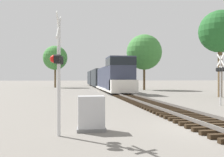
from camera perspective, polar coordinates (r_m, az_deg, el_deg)
name	(u,v)px	position (r m, az deg, el deg)	size (l,w,h in m)	color
ground_plane	(220,129)	(11.12, 22.50, -10.14)	(400.00, 400.00, 0.00)	slate
rail_track_bed	(220,126)	(11.10, 22.50, -9.45)	(2.60, 160.00, 0.31)	black
freight_train	(101,78)	(52.42, -2.31, 0.11)	(3.09, 49.61, 4.52)	#33384C
crossing_signal_near	(58,64)	(9.10, -11.71, 3.14)	(0.41, 1.01, 4.17)	silver
crossing_signal_far	(221,72)	(20.30, 22.64, 1.23)	(0.33, 1.00, 3.75)	silver
relay_cabinet	(91,114)	(9.86, -4.56, -7.67)	(1.07, 0.68, 1.31)	slate
tree_far_right	(220,32)	(29.68, 22.46, 9.36)	(4.36, 4.36, 8.99)	brown
tree_mid_background	(144,52)	(44.23, 7.02, 5.70)	(5.90, 5.90, 9.26)	brown
tree_deep_background	(55,58)	(55.94, -12.27, 4.41)	(5.04, 5.04, 8.73)	brown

